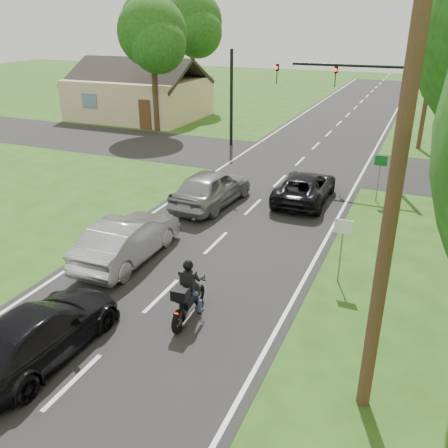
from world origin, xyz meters
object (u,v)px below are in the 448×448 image
(dark_suv, at_px, (305,187))
(sign_white, at_px, (342,236))
(motorcycle_rider, at_px, (188,296))
(dark_car_behind, at_px, (39,332))
(silver_sedan, at_px, (128,239))
(sign_green, at_px, (380,167))
(traffic_signal, at_px, (361,97))
(utility_pole_near, at_px, (396,179))
(silver_suv, at_px, (211,187))
(utility_pole_far, at_px, (432,66))

(dark_suv, height_order, sign_white, sign_white)
(motorcycle_rider, height_order, dark_car_behind, motorcycle_rider)
(silver_sedan, xyz_separation_m, dark_car_behind, (0.92, -5.17, -0.09))
(motorcycle_rider, height_order, sign_green, sign_green)
(motorcycle_rider, bearing_deg, traffic_signal, 78.39)
(utility_pole_near, relative_size, sign_green, 4.71)
(silver_suv, distance_m, utility_pole_near, 13.12)
(dark_suv, relative_size, sign_green, 2.23)
(utility_pole_near, bearing_deg, dark_suv, 110.28)
(traffic_signal, height_order, utility_pole_near, utility_pole_near)
(silver_sedan, bearing_deg, silver_suv, -95.26)
(utility_pole_near, bearing_deg, sign_white, 106.76)
(silver_sedan, xyz_separation_m, sign_green, (7.11, 9.36, 0.82))
(silver_suv, xyz_separation_m, sign_green, (6.69, 3.48, 0.76))
(motorcycle_rider, bearing_deg, silver_sedan, 142.71)
(sign_white, bearing_deg, utility_pole_near, -73.24)
(traffic_signal, distance_m, sign_white, 11.39)
(utility_pole_near, distance_m, sign_white, 6.26)
(motorcycle_rider, xyz_separation_m, silver_suv, (-3.07, 8.20, 0.13))
(utility_pole_far, height_order, sign_green, utility_pole_far)
(silver_suv, distance_m, traffic_signal, 8.91)
(sign_green, bearing_deg, dark_car_behind, -113.08)
(utility_pole_near, xyz_separation_m, sign_white, (-1.50, 4.98, -3.49))
(dark_car_behind, xyz_separation_m, utility_pole_far, (7.49, 25.54, 4.39))
(dark_car_behind, xyz_separation_m, sign_green, (6.19, 14.52, 0.91))
(silver_sedan, distance_m, utility_pole_far, 22.46)
(silver_sedan, height_order, utility_pole_near, utility_pole_near)
(silver_sedan, distance_m, sign_green, 11.78)
(motorcycle_rider, xyz_separation_m, dark_suv, (0.60, 10.40, -0.04))
(traffic_signal, bearing_deg, silver_sedan, -114.15)
(utility_pole_near, bearing_deg, silver_sedan, 156.69)
(dark_suv, height_order, silver_sedan, silver_sedan)
(utility_pole_near, bearing_deg, motorcycle_rider, 165.20)
(dark_suv, relative_size, dark_car_behind, 1.01)
(traffic_signal, relative_size, utility_pole_far, 0.64)
(motorcycle_rider, bearing_deg, utility_pole_near, -18.44)
(dark_car_behind, bearing_deg, utility_pole_near, -168.22)
(dark_suv, bearing_deg, motorcycle_rider, 85.41)
(sign_white, bearing_deg, dark_car_behind, -132.55)
(utility_pole_near, bearing_deg, utility_pole_far, 90.00)
(utility_pole_far, distance_m, sign_white, 19.39)
(utility_pole_far, bearing_deg, dark_car_behind, -106.34)
(traffic_signal, distance_m, utility_pole_far, 8.55)
(dark_car_behind, bearing_deg, traffic_signal, -104.63)
(motorcycle_rider, distance_m, traffic_signal, 15.23)
(dark_suv, bearing_deg, sign_white, 111.48)
(traffic_signal, height_order, utility_pole_far, utility_pole_far)
(dark_car_behind, bearing_deg, utility_pole_far, -106.20)
(dark_car_behind, distance_m, traffic_signal, 18.46)
(dark_suv, distance_m, dark_car_behind, 13.62)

